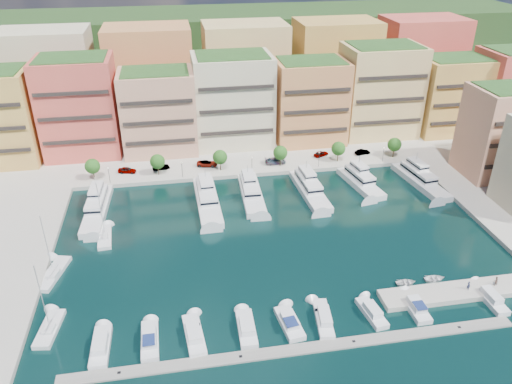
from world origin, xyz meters
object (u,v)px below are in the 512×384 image
(tree_2, at_px, (220,157))
(car_3, at_px, (275,161))
(car_1, at_px, (161,167))
(lamppost_2, at_px, (252,162))
(tree_4, at_px, (338,149))
(yacht_2, at_px, (207,198))
(tree_1, at_px, (157,162))
(person_0, at_px, (469,286))
(yacht_5, at_px, (360,180))
(cruiser_7, at_px, (415,307))
(tender_2, at_px, (435,279))
(lamppost_0, at_px, (109,172))
(lamppost_3, at_px, (319,157))
(lamppost_1, at_px, (182,167))
(person_1, at_px, (496,281))
(cruiser_2, at_px, (194,335))
(tree_0, at_px, (92,166))
(car_0, at_px, (127,170))
(yacht_6, at_px, (419,178))
(cruiser_1, at_px, (150,341))
(sailboat_2, at_px, (105,238))
(tree_5, at_px, (394,145))
(lamppost_4, at_px, (384,152))
(car_4, at_px, (321,154))
(cruiser_3, at_px, (246,329))
(cruiser_0, at_px, (101,347))
(cruiser_6, at_px, (372,313))
(tender_0, at_px, (406,283))
(car_2, at_px, (207,163))
(yacht_0, at_px, (97,206))
(yacht_4, at_px, (309,188))
(car_5, at_px, (363,152))
(sailboat_1, at_px, (54,274))
(yacht_3, at_px, (251,192))
(cruiser_9, at_px, (490,298))
(cruiser_4, at_px, (290,323))

(tree_2, height_order, car_3, tree_2)
(car_1, bearing_deg, lamppost_2, -115.08)
(tree_4, bearing_deg, yacht_2, -158.04)
(tree_1, distance_m, tree_4, 48.00)
(person_0, bearing_deg, yacht_5, -5.49)
(cruiser_7, xyz_separation_m, tender_2, (7.16, 6.89, -0.16))
(lamppost_0, bearing_deg, lamppost_3, 0.00)
(lamppost_1, height_order, person_1, lamppost_1)
(cruiser_2, bearing_deg, tree_2, 79.59)
(tree_0, height_order, car_0, tree_0)
(lamppost_3, height_order, yacht_6, yacht_6)
(cruiser_1, height_order, sailboat_2, sailboat_2)
(tree_5, relative_size, lamppost_4, 1.35)
(car_3, bearing_deg, car_4, -79.98)
(car_0, bearing_deg, lamppost_3, -82.93)
(cruiser_1, relative_size, cruiser_3, 1.00)
(lamppost_1, height_order, cruiser_0, lamppost_1)
(tree_0, xyz_separation_m, lamppost_4, (76.00, -2.30, -0.92))
(cruiser_6, distance_m, tender_0, 11.45)
(cruiser_6, relative_size, car_2, 1.43)
(sailboat_2, bearing_deg, lamppost_0, 91.69)
(lamppost_3, distance_m, yacht_0, 57.28)
(cruiser_7, bearing_deg, cruiser_2, 180.00)
(yacht_4, relative_size, sailboat_2, 1.58)
(yacht_6, relative_size, cruiser_3, 2.51)
(tree_4, xyz_separation_m, car_5, (8.34, 3.22, -3.03))
(lamppost_0, height_order, car_1, lamppost_0)
(sailboat_1, bearing_deg, cruiser_3, -31.58)
(lamppost_4, xyz_separation_m, cruiser_1, (-61.60, -55.81, -3.26))
(lamppost_0, height_order, yacht_3, yacht_3)
(lamppost_4, distance_m, car_4, 16.86)
(car_5, bearing_deg, yacht_3, 105.98)
(tree_0, bearing_deg, tree_2, 0.00)
(car_1, bearing_deg, person_0, -149.97)
(cruiser_3, relative_size, cruiser_9, 0.96)
(lamppost_2, distance_m, cruiser_3, 56.82)
(lamppost_0, distance_m, tender_0, 74.79)
(cruiser_1, relative_size, car_2, 1.53)
(lamppost_3, height_order, cruiser_4, lamppost_3)
(yacht_4, xyz_separation_m, car_5, (20.10, 17.21, 0.62))
(yacht_6, height_order, person_1, yacht_6)
(car_4, bearing_deg, lamppost_4, -136.56)
(tree_0, xyz_separation_m, cruiser_3, (29.76, -58.09, -4.20))
(lamppost_0, bearing_deg, lamppost_1, 0.00)
(cruiser_2, distance_m, sailboat_1, 32.34)
(sailboat_2, bearing_deg, tree_2, 44.18)
(cruiser_4, xyz_separation_m, car_5, (35.43, 61.32, 1.14))
(cruiser_4, xyz_separation_m, sailboat_1, (-40.56, 20.55, -0.26))
(lamppost_2, bearing_deg, person_0, -60.79)
(yacht_6, height_order, cruiser_1, yacht_6)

